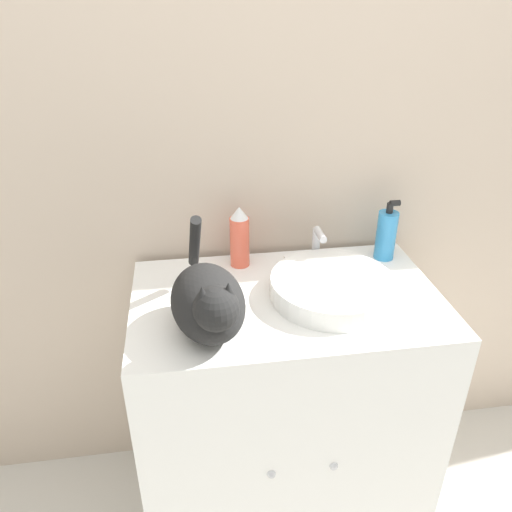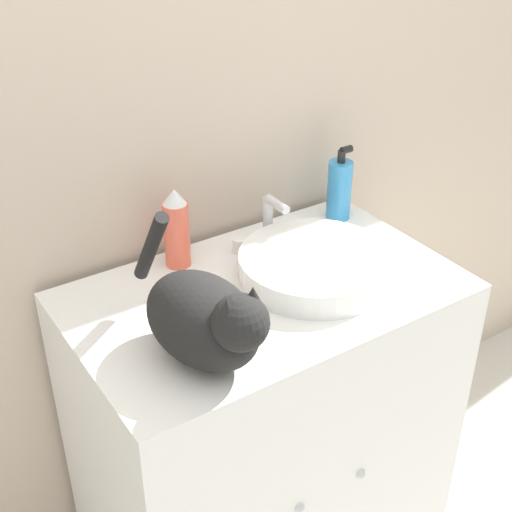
{
  "view_description": "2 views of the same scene",
  "coord_description": "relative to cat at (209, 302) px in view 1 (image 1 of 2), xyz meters",
  "views": [
    {
      "loc": [
        -0.25,
        -0.86,
        1.6
      ],
      "look_at": [
        -0.09,
        0.25,
        0.99
      ],
      "focal_mm": 35.0,
      "sensor_mm": 36.0,
      "label": 1
    },
    {
      "loc": [
        -0.72,
        -0.8,
        1.7
      ],
      "look_at": [
        -0.02,
        0.26,
        0.94
      ],
      "focal_mm": 50.0,
      "sensor_mm": 36.0,
      "label": 2
    }
  ],
  "objects": [
    {
      "name": "wall_back",
      "position": [
        0.22,
        0.44,
        0.31
      ],
      "size": [
        6.0,
        0.05,
        2.5
      ],
      "color": "#C6B29E",
      "rests_on": "ground_plane"
    },
    {
      "name": "vanity_cabinet",
      "position": [
        0.22,
        0.13,
        -0.51
      ],
      "size": [
        0.85,
        0.54,
        0.84
      ],
      "color": "white",
      "rests_on": "ground_plane"
    },
    {
      "name": "sink_basin",
      "position": [
        0.34,
        0.12,
        -0.06
      ],
      "size": [
        0.34,
        0.34,
        0.06
      ],
      "color": "white",
      "rests_on": "vanity_cabinet"
    },
    {
      "name": "faucet",
      "position": [
        0.34,
        0.29,
        -0.04
      ],
      "size": [
        0.2,
        0.09,
        0.13
      ],
      "color": "silver",
      "rests_on": "vanity_cabinet"
    },
    {
      "name": "cat",
      "position": [
        0.0,
        0.0,
        0.0
      ],
      "size": [
        0.21,
        0.39,
        0.26
      ],
      "rotation": [
        0.0,
        0.0,
        -1.45
      ],
      "color": "black",
      "rests_on": "vanity_cabinet"
    },
    {
      "name": "soap_bottle",
      "position": [
        0.56,
        0.31,
        -0.01
      ],
      "size": [
        0.06,
        0.06,
        0.19
      ],
      "color": "#338CCC",
      "rests_on": "vanity_cabinet"
    },
    {
      "name": "spray_bottle",
      "position": [
        0.11,
        0.33,
        0.0
      ],
      "size": [
        0.06,
        0.06,
        0.19
      ],
      "color": "#EF6047",
      "rests_on": "vanity_cabinet"
    }
  ]
}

